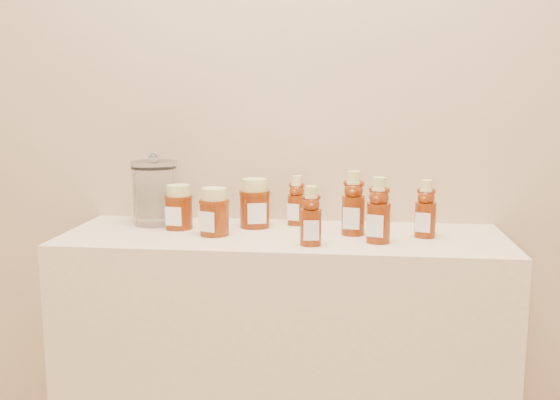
% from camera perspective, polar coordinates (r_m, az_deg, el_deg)
% --- Properties ---
extents(wall_back, '(3.50, 0.02, 2.70)m').
position_cam_1_polar(wall_back, '(1.86, 0.97, 11.91)').
color(wall_back, tan).
rests_on(wall_back, ground).
extents(display_table, '(1.20, 0.40, 0.90)m').
position_cam_1_polar(display_table, '(1.85, 0.26, -16.87)').
color(display_table, beige).
rests_on(display_table, ground).
extents(bear_bottle_back_left, '(0.07, 0.07, 0.16)m').
position_cam_1_polar(bear_bottle_back_left, '(1.81, 1.52, 0.26)').
color(bear_bottle_back_left, '#5D1D07').
rests_on(bear_bottle_back_left, display_table).
extents(bear_bottle_back_mid, '(0.08, 0.08, 0.20)m').
position_cam_1_polar(bear_bottle_back_mid, '(1.69, 6.73, 0.10)').
color(bear_bottle_back_mid, '#5D1D07').
rests_on(bear_bottle_back_mid, display_table).
extents(bear_bottle_back_right, '(0.08, 0.08, 0.17)m').
position_cam_1_polar(bear_bottle_back_right, '(1.70, 13.18, -0.44)').
color(bear_bottle_back_right, '#5D1D07').
rests_on(bear_bottle_back_right, display_table).
extents(bear_bottle_front_left, '(0.06, 0.06, 0.17)m').
position_cam_1_polar(bear_bottle_front_left, '(1.57, 2.84, -1.09)').
color(bear_bottle_front_left, '#5D1D07').
rests_on(bear_bottle_front_left, display_table).
extents(bear_bottle_front_right, '(0.08, 0.08, 0.19)m').
position_cam_1_polar(bear_bottle_front_right, '(1.61, 9.03, -0.53)').
color(bear_bottle_front_right, '#5D1D07').
rests_on(bear_bottle_front_right, display_table).
extents(honey_jar_left, '(0.09, 0.09, 0.13)m').
position_cam_1_polar(honey_jar_left, '(1.78, -9.24, -0.63)').
color(honey_jar_left, '#5D1D07').
rests_on(honey_jar_left, display_table).
extents(honey_jar_back, '(0.11, 0.11, 0.14)m').
position_cam_1_polar(honey_jar_back, '(1.78, -2.33, -0.28)').
color(honey_jar_back, '#5D1D07').
rests_on(honey_jar_back, display_table).
extents(honey_jar_front, '(0.10, 0.10, 0.13)m').
position_cam_1_polar(honey_jar_front, '(1.69, -6.03, -1.07)').
color(honey_jar_front, '#5D1D07').
rests_on(honey_jar_front, display_table).
extents(glass_canister, '(0.16, 0.16, 0.20)m').
position_cam_1_polar(glass_canister, '(1.85, -11.39, 0.90)').
color(glass_canister, white).
rests_on(glass_canister, display_table).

